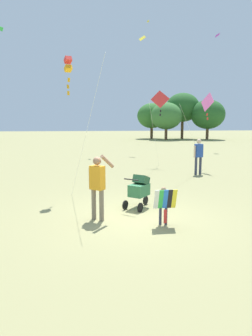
% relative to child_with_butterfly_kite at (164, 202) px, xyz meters
% --- Properties ---
extents(ground_plane, '(120.00, 120.00, 0.00)m').
position_rel_child_with_butterfly_kite_xyz_m(ground_plane, '(-0.71, 0.74, -0.61)').
color(ground_plane, '#938E5B').
extents(treeline_distant, '(33.75, 6.07, 6.00)m').
position_rel_child_with_butterfly_kite_xyz_m(treeline_distant, '(6.26, 33.30, 2.72)').
color(treeline_distant, brown).
rests_on(treeline_distant, ground).
extents(child_with_butterfly_kite, '(0.58, 0.35, 0.99)m').
position_rel_child_with_butterfly_kite_xyz_m(child_with_butterfly_kite, '(0.00, 0.00, 0.00)').
color(child_with_butterfly_kite, '#33384C').
rests_on(child_with_butterfly_kite, ground).
extents(person_adult_flyer, '(0.69, 0.47, 1.80)m').
position_rel_child_with_butterfly_kite_xyz_m(person_adult_flyer, '(-1.68, 0.58, 0.43)').
color(person_adult_flyer, '#7F705B').
rests_on(person_adult_flyer, ground).
extents(stroller, '(0.91, 1.04, 1.03)m').
position_rel_child_with_butterfly_kite_xyz_m(stroller, '(-0.39, 1.66, -0.00)').
color(stroller, black).
rests_on(stroller, ground).
extents(kite_adult_black, '(1.32, 3.03, 4.81)m').
position_rel_child_with_butterfly_kite_xyz_m(kite_adult_black, '(-2.58, 3.54, 3.87)').
color(kite_adult_black, red).
rests_on(kite_adult_black, ground).
extents(kite_orange_delta, '(1.66, 3.34, 4.32)m').
position_rel_child_with_butterfly_kite_xyz_m(kite_orange_delta, '(2.01, 10.45, 3.10)').
color(kite_orange_delta, red).
rests_on(kite_orange_delta, ground).
extents(kite_green_novelty, '(2.48, 3.45, 4.09)m').
position_rel_child_with_butterfly_kite_xyz_m(kite_green_novelty, '(4.16, 8.70, 2.87)').
color(kite_green_novelty, pink).
rests_on(kite_green_novelty, ground).
extents(distant_kites_cluster, '(32.54, 12.30, 9.18)m').
position_rel_child_with_butterfly_kite_xyz_m(distant_kites_cluster, '(-1.39, 21.54, 10.57)').
color(distant_kites_cluster, yellow).
extents(person_red_shirt, '(0.53, 0.34, 1.74)m').
position_rel_child_with_butterfly_kite_xyz_m(person_red_shirt, '(3.29, 7.17, 0.41)').
color(person_red_shirt, '#33384C').
rests_on(person_red_shirt, ground).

